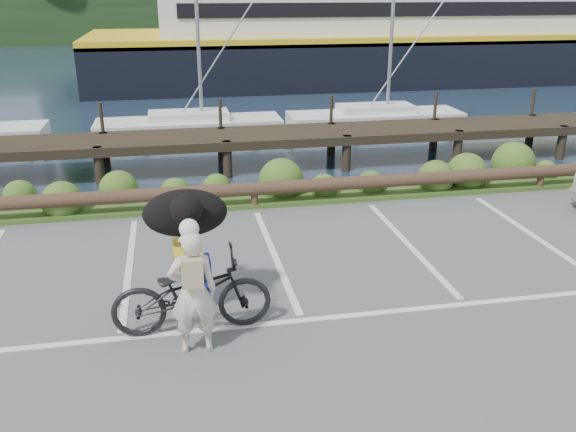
# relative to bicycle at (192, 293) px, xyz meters

# --- Properties ---
(ground) EXTENTS (72.00, 72.00, 0.00)m
(ground) POSITION_rel_bicycle_xyz_m (1.58, 0.36, -0.59)
(ground) COLOR #505052
(harbor_backdrop) EXTENTS (170.00, 160.00, 30.00)m
(harbor_backdrop) POSITION_rel_bicycle_xyz_m (1.97, 78.82, -0.59)
(harbor_backdrop) COLOR #172538
(harbor_backdrop) RESTS_ON ground
(vegetation_strip) EXTENTS (34.00, 1.60, 0.10)m
(vegetation_strip) POSITION_rel_bicycle_xyz_m (1.58, 5.66, -0.54)
(vegetation_strip) COLOR #3D5B21
(vegetation_strip) RESTS_ON ground
(log_rail) EXTENTS (32.00, 0.30, 0.60)m
(log_rail) POSITION_rel_bicycle_xyz_m (1.58, 4.96, -0.59)
(log_rail) COLOR #443021
(log_rail) RESTS_ON ground
(bicycle) EXTENTS (2.25, 0.82, 1.18)m
(bicycle) POSITION_rel_bicycle_xyz_m (0.00, 0.00, 0.00)
(bicycle) COLOR black
(bicycle) RESTS_ON ground
(cyclist) EXTENTS (0.65, 0.43, 1.75)m
(cyclist) POSITION_rel_bicycle_xyz_m (0.01, -0.52, 0.29)
(cyclist) COLOR beige
(cyclist) RESTS_ON ground
(dog) EXTENTS (0.62, 1.24, 0.71)m
(dog) POSITION_rel_bicycle_xyz_m (-0.01, 0.72, 0.94)
(dog) COLOR black
(dog) RESTS_ON bicycle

